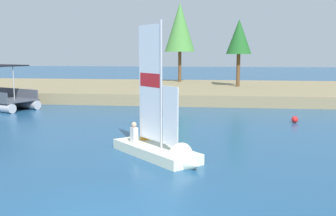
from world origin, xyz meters
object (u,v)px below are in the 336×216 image
Objects in this scene: shoreline_tree_centre at (239,37)px; sailboat at (167,150)px; channel_buoy at (295,119)px; shoreline_tree_midleft at (180,27)px.

sailboat is (-3.48, -21.77, -4.74)m from shoreline_tree_centre.
channel_buoy is at bearing -79.64° from shoreline_tree_centre.
shoreline_tree_midleft is 22.22× the size of channel_buoy.
shoreline_tree_midleft is 1.50× the size of sailboat.
channel_buoy is (2.45, -13.42, -4.93)m from shoreline_tree_centre.
shoreline_tree_centre is 14.51m from channel_buoy.
shoreline_tree_centre is at bearing 126.94° from sailboat.
channel_buoy is at bearing -66.30° from shoreline_tree_midleft.
sailboat is 10.25m from channel_buoy.
shoreline_tree_midleft is 21.12m from channel_buoy.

